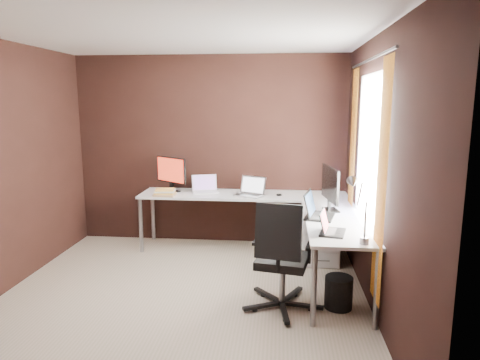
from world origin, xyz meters
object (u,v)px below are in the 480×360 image
object	(u,v)px
laptop_silver	(251,191)
laptop_black_big	(316,211)
monitor_left	(171,172)
laptop_white	(205,188)
office_chair	(281,278)
drawer_pedestal	(320,237)
wastebasket	(339,292)
desk_lamp	(357,201)
book_stack	(165,192)
laptop_black_small	(329,228)
monitor_right	(330,186)

from	to	relation	value
laptop_silver	laptop_black_big	bearing A→B (deg)	-26.65
monitor_left	laptop_black_big	bearing A→B (deg)	3.10
laptop_white	office_chair	world-z (taller)	office_chair
drawer_pedestal	wastebasket	world-z (taller)	drawer_pedestal
desk_lamp	laptop_white	bearing A→B (deg)	142.88
laptop_silver	desk_lamp	distance (m)	2.01
desk_lamp	wastebasket	size ratio (longest dim) A/B	1.86
wastebasket	desk_lamp	bearing A→B (deg)	-71.36
laptop_white	laptop_silver	size ratio (longest dim) A/B	0.91
office_chair	desk_lamp	bearing A→B (deg)	-4.45
book_stack	desk_lamp	size ratio (longest dim) A/B	0.49
laptop_white	laptop_black_small	bearing A→B (deg)	-66.55
laptop_white	laptop_black_big	world-z (taller)	laptop_black_big
monitor_right	laptop_white	xyz separation A→B (m)	(-1.52, 0.83, -0.22)
drawer_pedestal	wastebasket	xyz separation A→B (m)	(0.07, -1.20, -0.15)
monitor_left	book_stack	size ratio (longest dim) A/B	1.68
monitor_right	laptop_black_big	xyz separation A→B (m)	(-0.16, -0.26, -0.22)
monitor_left	laptop_silver	distance (m)	1.08
monitor_left	monitor_right	size ratio (longest dim) A/B	0.78
book_stack	wastebasket	distance (m)	2.50
drawer_pedestal	office_chair	world-z (taller)	office_chair
laptop_white	laptop_black_big	distance (m)	1.74
drawer_pedestal	office_chair	distance (m)	1.35
drawer_pedestal	wastebasket	size ratio (longest dim) A/B	2.01
drawer_pedestal	book_stack	xyz separation A→B (m)	(-1.93, 0.16, 0.47)
book_stack	desk_lamp	distance (m)	2.65
monitor_right	desk_lamp	bearing A→B (deg)	176.35
laptop_white	book_stack	xyz separation A→B (m)	(-0.47, -0.26, -0.01)
monitor_right	book_stack	size ratio (longest dim) A/B	2.15
desk_lamp	wastebasket	distance (m)	0.96
desk_lamp	office_chair	bearing A→B (deg)	176.29
desk_lamp	office_chair	xyz separation A→B (m)	(-0.61, 0.17, -0.77)
laptop_black_big	book_stack	distance (m)	2.00
drawer_pedestal	laptop_black_big	size ratio (longest dim) A/B	1.35
laptop_black_big	desk_lamp	bearing A→B (deg)	-147.06
office_chair	drawer_pedestal	bearing A→B (deg)	81.01
drawer_pedestal	laptop_silver	xyz separation A→B (m)	(-0.86, 0.28, 0.48)
laptop_black_small	book_stack	bearing A→B (deg)	66.71
laptop_white	desk_lamp	xyz separation A→B (m)	(1.62, -1.86, 0.30)
laptop_black_small	office_chair	world-z (taller)	office_chair
drawer_pedestal	office_chair	xyz separation A→B (m)	(-0.46, -1.27, 0.00)
laptop_white	office_chair	distance (m)	2.02
monitor_left	laptop_black_small	bearing A→B (deg)	-6.82
laptop_silver	laptop_black_big	world-z (taller)	laptop_black_big
monitor_right	laptop_black_small	size ratio (longest dim) A/B	1.71
laptop_white	wastebasket	xyz separation A→B (m)	(1.54, -1.62, -0.63)
monitor_right	laptop_silver	distance (m)	1.16
monitor_left	laptop_black_big	distance (m)	2.11
monitor_left	wastebasket	xyz separation A→B (m)	(1.98, -1.61, -0.84)
drawer_pedestal	book_stack	world-z (taller)	book_stack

